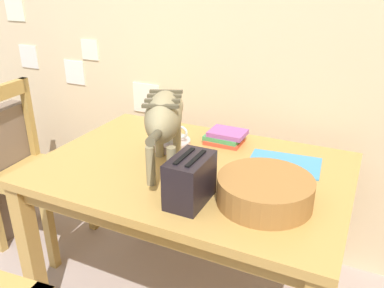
{
  "coord_description": "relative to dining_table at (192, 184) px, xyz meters",
  "views": [
    {
      "loc": [
        0.75,
        0.02,
        1.47
      ],
      "look_at": [
        0.11,
        1.37,
        0.83
      ],
      "focal_mm": 36.75,
      "sensor_mm": 36.0,
      "label": 1
    }
  ],
  "objects": [
    {
      "name": "wall_rear",
      "position": [
        -0.11,
        0.63,
        0.61
      ],
      "size": [
        4.42,
        0.11,
        2.5
      ],
      "color": "beige",
      "rests_on": "ground_plane"
    },
    {
      "name": "dining_table",
      "position": [
        0.0,
        0.0,
        0.0
      ],
      "size": [
        1.29,
        0.89,
        0.73
      ],
      "color": "#B08542",
      "rests_on": "ground_plane"
    },
    {
      "name": "cat",
      "position": [
        -0.1,
        -0.05,
        0.31
      ],
      "size": [
        0.3,
        0.61,
        0.32
      ],
      "rotation": [
        0.0,
        0.0,
        0.4
      ],
      "color": "#8C805C",
      "rests_on": "dining_table"
    },
    {
      "name": "saucer_bowl",
      "position": [
        -0.17,
        0.13,
        0.11
      ],
      "size": [
        0.18,
        0.18,
        0.04
      ],
      "primitive_type": "cylinder",
      "color": "#BFAAB1",
      "rests_on": "dining_table"
    },
    {
      "name": "coffee_mug",
      "position": [
        -0.17,
        0.13,
        0.17
      ],
      "size": [
        0.14,
        0.09,
        0.09
      ],
      "color": "white",
      "rests_on": "saucer_bowl"
    },
    {
      "name": "magazine",
      "position": [
        0.35,
        0.18,
        0.09
      ],
      "size": [
        0.32,
        0.24,
        0.01
      ],
      "primitive_type": "cube",
      "rotation": [
        0.0,
        0.0,
        0.09
      ],
      "color": "teal",
      "rests_on": "dining_table"
    },
    {
      "name": "book_stack",
      "position": [
        0.04,
        0.29,
        0.12
      ],
      "size": [
        0.19,
        0.14,
        0.06
      ],
      "color": "#D6462E",
      "rests_on": "dining_table"
    },
    {
      "name": "wicker_basket",
      "position": [
        0.36,
        -0.16,
        0.14
      ],
      "size": [
        0.34,
        0.34,
        0.1
      ],
      "color": "olive",
      "rests_on": "dining_table"
    },
    {
      "name": "toaster",
      "position": [
        0.12,
        -0.26,
        0.17
      ],
      "size": [
        0.12,
        0.2,
        0.18
      ],
      "color": "black",
      "rests_on": "dining_table"
    },
    {
      "name": "wooden_chair_near",
      "position": [
        -1.03,
        0.06,
        -0.19
      ],
      "size": [
        0.45,
        0.45,
        0.93
      ],
      "rotation": [
        0.0,
        0.0,
        -1.49
      ],
      "color": "#AE8944",
      "rests_on": "ground_plane"
    }
  ]
}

